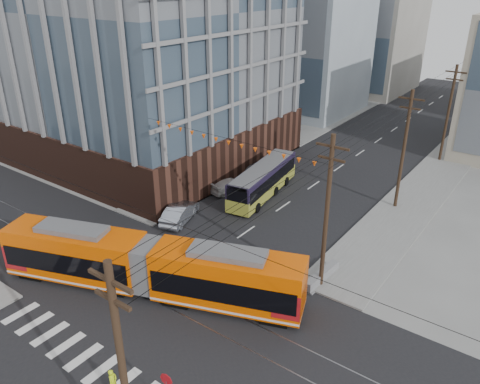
# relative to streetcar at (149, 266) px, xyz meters

# --- Properties ---
(ground) EXTENTS (160.00, 160.00, 0.00)m
(ground) POSITION_rel_streetcar_xyz_m (0.58, -3.58, -2.01)
(ground) COLOR slate
(office_building) EXTENTS (30.00, 25.00, 28.60)m
(office_building) POSITION_rel_streetcar_xyz_m (-21.42, 19.42, 12.29)
(office_building) COLOR #381E16
(office_building) RESTS_ON ground
(bg_bldg_nw_near) EXTENTS (18.00, 16.00, 18.00)m
(bg_bldg_nw_near) POSITION_rel_streetcar_xyz_m (-16.42, 48.42, 6.99)
(bg_bldg_nw_near) COLOR #8C99A5
(bg_bldg_nw_near) RESTS_ON ground
(bg_bldg_nw_far) EXTENTS (16.00, 18.00, 20.00)m
(bg_bldg_nw_far) POSITION_rel_streetcar_xyz_m (-13.42, 68.42, 7.99)
(bg_bldg_nw_far) COLOR gray
(bg_bldg_nw_far) RESTS_ON ground
(utility_pole_near) EXTENTS (0.30, 0.30, 11.00)m
(utility_pole_near) POSITION_rel_streetcar_xyz_m (9.08, -9.58, 3.49)
(utility_pole_near) COLOR black
(utility_pole_near) RESTS_ON ground
(utility_pole_far) EXTENTS (0.30, 0.30, 11.00)m
(utility_pole_far) POSITION_rel_streetcar_xyz_m (9.08, 52.42, 3.49)
(utility_pole_far) COLOR black
(utility_pole_far) RESTS_ON ground
(streetcar) EXTENTS (20.59, 9.95, 4.02)m
(streetcar) POSITION_rel_streetcar_xyz_m (0.00, 0.00, 0.00)
(streetcar) COLOR #E34E00
(streetcar) RESTS_ON ground
(city_bus) EXTENTS (3.95, 11.14, 3.09)m
(city_bus) POSITION_rel_streetcar_xyz_m (-2.40, 17.44, -0.46)
(city_bus) COLOR black
(city_bus) RESTS_ON ground
(parked_car_silver) EXTENTS (3.12, 5.15, 1.60)m
(parked_car_silver) POSITION_rel_streetcar_xyz_m (-5.27, 8.62, -1.21)
(parked_car_silver) COLOR #9096A3
(parked_car_silver) RESTS_ON ground
(parked_car_white) EXTENTS (2.99, 4.96, 1.34)m
(parked_car_white) POSITION_rel_streetcar_xyz_m (-5.31, 16.28, -1.34)
(parked_car_white) COLOR silver
(parked_car_white) RESTS_ON ground
(parked_car_grey) EXTENTS (3.15, 5.02, 1.29)m
(parked_car_grey) POSITION_rel_streetcar_xyz_m (-5.47, 22.17, -1.36)
(parked_car_grey) COLOR #48484C
(parked_car_grey) RESTS_ON ground
(pedestrian) EXTENTS (0.50, 0.63, 1.50)m
(pedestrian) POSITION_rel_streetcar_xyz_m (4.72, -7.18, -1.26)
(pedestrian) COLOR #CEED16
(pedestrian) RESTS_ON ground
(jersey_barrier) EXTENTS (1.16, 3.89, 0.77)m
(jersey_barrier) POSITION_rel_streetcar_xyz_m (8.88, 7.96, -1.63)
(jersey_barrier) COLOR gray
(jersey_barrier) RESTS_ON ground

